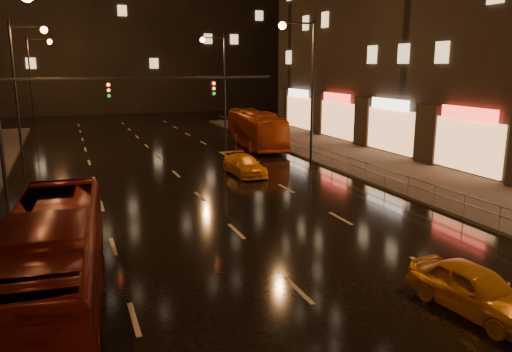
# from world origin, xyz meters

# --- Properties ---
(ground) EXTENTS (140.00, 140.00, 0.00)m
(ground) POSITION_xyz_m (0.00, 20.00, 0.00)
(ground) COLOR black
(ground) RESTS_ON ground
(sidewalk_right) EXTENTS (7.00, 70.00, 0.15)m
(sidewalk_right) POSITION_xyz_m (13.50, 15.00, 0.07)
(sidewalk_right) COLOR #38332D
(sidewalk_right) RESTS_ON ground
(traffic_signal) EXTENTS (15.31, 0.32, 6.20)m
(traffic_signal) POSITION_xyz_m (-5.06, 20.00, 4.74)
(traffic_signal) COLOR black
(traffic_signal) RESTS_ON ground
(railing_right) EXTENTS (0.05, 56.00, 1.00)m
(railing_right) POSITION_xyz_m (10.20, 18.00, 0.90)
(railing_right) COLOR #99999E
(railing_right) RESTS_ON sidewalk_right
(bus_red) EXTENTS (3.34, 10.75, 2.95)m
(bus_red) POSITION_xyz_m (-7.00, 5.13, 1.47)
(bus_red) COLOR #5F130D
(bus_red) RESTS_ON ground
(bus_curb) EXTENTS (3.53, 10.91, 2.99)m
(bus_curb) POSITION_xyz_m (8.64, 30.37, 1.49)
(bus_curb) COLOR #AA3C11
(bus_curb) RESTS_ON ground
(taxi_near) EXTENTS (2.04, 4.15, 1.36)m
(taxi_near) POSITION_xyz_m (4.00, 1.00, 0.68)
(taxi_near) COLOR orange
(taxi_near) RESTS_ON ground
(taxi_far) EXTENTS (1.95, 4.37, 1.24)m
(taxi_far) POSITION_xyz_m (4.00, 20.22, 0.62)
(taxi_far) COLOR orange
(taxi_far) RESTS_ON ground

